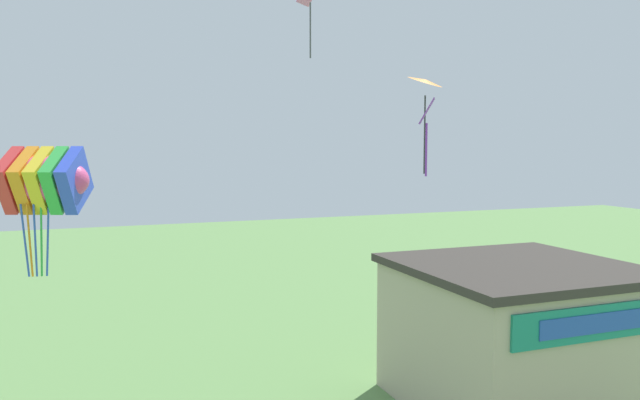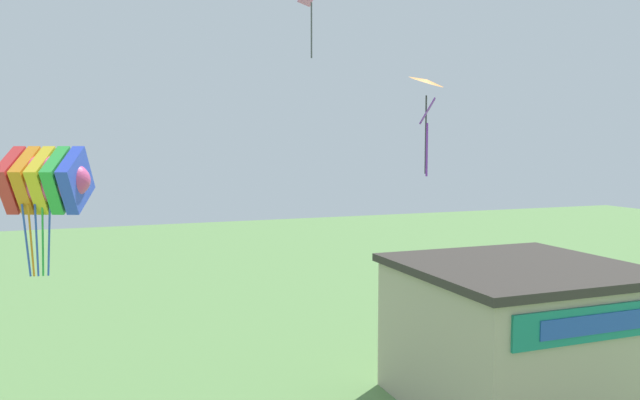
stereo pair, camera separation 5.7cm
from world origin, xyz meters
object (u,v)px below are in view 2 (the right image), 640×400
kite_orange_delta (427,84)px  kite_purple_streamer (427,123)px  kite_rainbow_parafoil (46,180)px  seaside_building (518,336)px

kite_orange_delta → kite_purple_streamer: 4.56m
kite_rainbow_parafoil → kite_purple_streamer: kite_purple_streamer is taller
kite_rainbow_parafoil → kite_orange_delta: (10.90, -1.87, 2.85)m
seaside_building → kite_orange_delta: bearing=131.6°
seaside_building → kite_rainbow_parafoil: 14.22m
kite_rainbow_parafoil → kite_orange_delta: bearing=-9.7°
seaside_building → kite_rainbow_parafoil: size_ratio=1.80×
kite_orange_delta → kite_purple_streamer: kite_orange_delta is taller
kite_purple_streamer → kite_orange_delta: bearing=60.0°
kite_rainbow_parafoil → kite_orange_delta: size_ratio=1.17×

